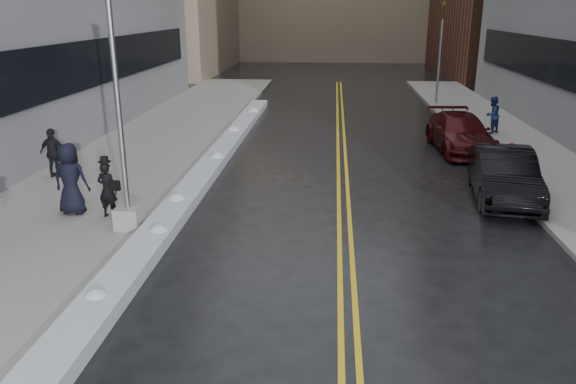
% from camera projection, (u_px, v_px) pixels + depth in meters
% --- Properties ---
extents(ground, '(160.00, 160.00, 0.00)m').
position_uv_depth(ground, '(239.00, 270.00, 13.04)').
color(ground, black).
rests_on(ground, ground).
extents(sidewalk_west, '(5.50, 50.00, 0.15)m').
position_uv_depth(sidewalk_west, '(140.00, 155.00, 22.92)').
color(sidewalk_west, gray).
rests_on(sidewalk_west, ground).
extents(sidewalk_east, '(4.00, 50.00, 0.15)m').
position_uv_depth(sidewalk_east, '(536.00, 163.00, 21.71)').
color(sidewalk_east, gray).
rests_on(sidewalk_east, ground).
extents(lane_line_left, '(0.12, 50.00, 0.01)m').
position_uv_depth(lane_line_left, '(338.00, 161.00, 22.32)').
color(lane_line_left, gold).
rests_on(lane_line_left, ground).
extents(lane_line_right, '(0.12, 50.00, 0.01)m').
position_uv_depth(lane_line_right, '(346.00, 161.00, 22.30)').
color(lane_line_right, gold).
rests_on(lane_line_right, ground).
extents(snow_ridge, '(0.90, 30.00, 0.34)m').
position_uv_depth(snow_ridge, '(209.00, 168.00, 20.75)').
color(snow_ridge, silver).
rests_on(snow_ridge, ground).
extents(lamppost, '(0.65, 0.65, 7.62)m').
position_uv_depth(lamppost, '(122.00, 142.00, 14.39)').
color(lamppost, gray).
rests_on(lamppost, sidewalk_west).
extents(fire_hydrant, '(0.26, 0.26, 0.73)m').
position_uv_depth(fire_hydrant, '(511.00, 151.00, 21.64)').
color(fire_hydrant, maroon).
rests_on(fire_hydrant, sidewalk_east).
extents(traffic_signal, '(0.16, 0.20, 6.00)m').
position_uv_depth(traffic_signal, '(440.00, 49.00, 34.04)').
color(traffic_signal, gray).
rests_on(traffic_signal, sidewalk_east).
extents(pedestrian_fedora, '(0.64, 0.48, 1.61)m').
position_uv_depth(pedestrian_fedora, '(108.00, 190.00, 15.72)').
color(pedestrian_fedora, black).
rests_on(pedestrian_fedora, sidewalk_west).
extents(pedestrian_c, '(1.04, 0.71, 2.07)m').
position_uv_depth(pedestrian_c, '(70.00, 179.00, 15.93)').
color(pedestrian_c, black).
rests_on(pedestrian_c, sidewalk_west).
extents(pedestrian_d, '(1.07, 0.57, 1.73)m').
position_uv_depth(pedestrian_d, '(53.00, 153.00, 19.45)').
color(pedestrian_d, black).
rests_on(pedestrian_d, sidewalk_west).
extents(pedestrian_east, '(1.06, 1.04, 1.73)m').
position_uv_depth(pedestrian_east, '(492.00, 115.00, 26.36)').
color(pedestrian_east, navy).
rests_on(pedestrian_east, sidewalk_east).
extents(car_black, '(2.25, 5.07, 1.62)m').
position_uv_depth(car_black, '(504.00, 175.00, 17.62)').
color(car_black, black).
rests_on(car_black, ground).
extents(car_maroon, '(2.41, 5.39, 1.53)m').
position_uv_depth(car_maroon, '(460.00, 133.00, 23.76)').
color(car_maroon, '#39090B').
rests_on(car_maroon, ground).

